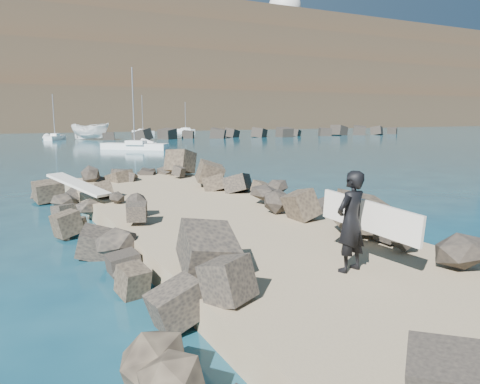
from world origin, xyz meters
The scene contains 15 objects.
ground centered at (0.00, 0.00, 0.00)m, with size 800.00×800.00×0.00m, color #0F384C.
jetty centered at (0.00, -2.00, 0.30)m, with size 6.00×26.00×0.60m, color #8C7759.
riprap_left centered at (-2.90, -1.50, 0.50)m, with size 2.60×22.00×1.00m, color black.
riprap_right centered at (2.90, -1.50, 0.50)m, with size 2.60×22.00×1.00m, color black.
breakwater_secondary centered at (35.00, 55.00, 0.60)m, with size 52.00×4.00×1.20m, color black.
headland centered at (10.00, 160.00, 16.00)m, with size 360.00×140.00×32.00m, color #2D4919.
surfboard_resting centered at (-3.28, 4.84, 1.04)m, with size 0.65×2.61×0.09m, color silver.
boat_imported centered at (6.76, 59.18, 1.24)m, with size 2.42×6.43×2.48m, color white.
surfer_with_board centered at (0.14, -5.35, 1.57)m, with size 1.03×2.39×1.93m.
radome centered at (101.31, 154.00, 44.04)m, with size 13.08×13.08×20.71m.
sailboat_c centered at (7.17, 36.45, 0.35)m, with size 6.37×5.80×8.53m.
sailboat_b centered at (2.00, 60.52, 0.35)m, with size 3.49×5.32×6.66m.
sailboat_f centered at (30.40, 82.11, 0.35)m, with size 2.46×5.32×6.48m.
sailboat_d centered at (19.43, 76.09, 0.35)m, with size 2.84×6.21×7.42m.
headland_buildings centered at (16.81, 152.19, 33.97)m, with size 137.50×30.50×5.00m.
Camera 1 is at (-5.74, -11.98, 3.54)m, focal length 35.00 mm.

